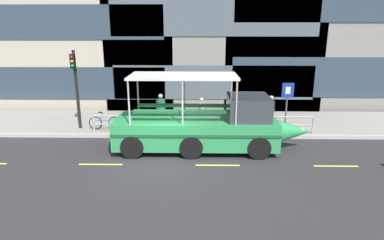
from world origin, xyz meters
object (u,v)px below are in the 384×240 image
(parking_sign, at_px, (287,99))
(pedestrian_mid_right, at_px, (161,107))
(pedestrian_mid_left, at_px, (201,109))
(traffic_light_pole, at_px, (76,82))
(duck_tour_boat, at_px, (207,126))
(leaned_bicycle, at_px, (105,123))
(pedestrian_near_bow, at_px, (271,108))

(parking_sign, relative_size, pedestrian_mid_right, 1.44)
(pedestrian_mid_left, xyz_separation_m, pedestrian_mid_right, (-2.22, 0.14, 0.10))
(traffic_light_pole, bearing_deg, parking_sign, -1.59)
(parking_sign, distance_m, duck_tour_boat, 4.81)
(duck_tour_boat, bearing_deg, traffic_light_pole, 159.10)
(leaned_bicycle, bearing_deg, pedestrian_near_bow, 3.92)
(parking_sign, bearing_deg, pedestrian_near_bow, 132.13)
(leaned_bicycle, xyz_separation_m, pedestrian_near_bow, (8.84, 0.61, 0.68))
(parking_sign, distance_m, leaned_bicycle, 9.58)
(traffic_light_pole, distance_m, leaned_bicycle, 2.58)
(parking_sign, distance_m, pedestrian_mid_left, 4.51)
(traffic_light_pole, bearing_deg, leaned_bicycle, -7.79)
(traffic_light_pole, xyz_separation_m, duck_tour_boat, (6.78, -2.59, -1.59))
(parking_sign, distance_m, pedestrian_near_bow, 1.18)
(traffic_light_pole, height_order, pedestrian_mid_right, traffic_light_pole)
(parking_sign, bearing_deg, traffic_light_pole, 178.41)
(leaned_bicycle, xyz_separation_m, pedestrian_mid_left, (5.11, 0.69, 0.59))
(leaned_bicycle, xyz_separation_m, pedestrian_mid_right, (2.89, 0.83, 0.69))
(pedestrian_mid_right, bearing_deg, leaned_bicycle, -163.96)
(parking_sign, height_order, duck_tour_boat, duck_tour_boat)
(leaned_bicycle, relative_size, duck_tour_boat, 0.19)
(traffic_light_pole, distance_m, pedestrian_mid_right, 4.61)
(traffic_light_pole, xyz_separation_m, leaned_bicycle, (1.44, -0.20, -2.13))
(traffic_light_pole, height_order, pedestrian_mid_left, traffic_light_pole)
(traffic_light_pole, height_order, parking_sign, traffic_light_pole)
(leaned_bicycle, distance_m, duck_tour_boat, 5.87)
(pedestrian_mid_left, bearing_deg, pedestrian_near_bow, -1.30)
(leaned_bicycle, bearing_deg, parking_sign, -0.64)
(traffic_light_pole, relative_size, pedestrian_near_bow, 2.38)
(leaned_bicycle, relative_size, pedestrian_mid_left, 1.09)
(leaned_bicycle, bearing_deg, traffic_light_pole, 172.21)
(pedestrian_near_bow, bearing_deg, parking_sign, -47.87)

